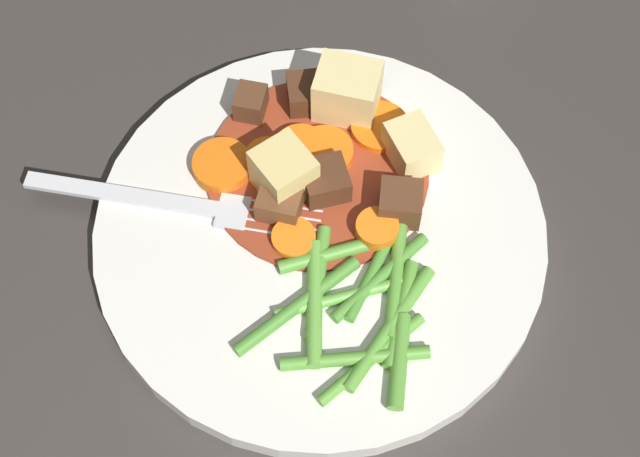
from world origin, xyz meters
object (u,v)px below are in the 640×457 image
object	(u,v)px
meat_chunk_0	(279,206)
meat_chunk_4	(401,206)
carrot_slice_4	(293,152)
potato_chunk_2	(347,93)
carrot_slice_3	(294,239)
meat_chunk_1	(251,104)
meat_chunk_3	(325,182)
fork	(182,204)
dinner_plate	(320,235)
carrot_slice_2	(380,128)
potato_chunk_1	(284,174)
carrot_slice_0	(325,154)
carrot_slice_5	(377,230)
carrot_slice_1	(222,166)
meat_chunk_2	(307,95)
potato_chunk_0	(412,148)
carrot_slice_6	(268,161)

from	to	relation	value
meat_chunk_0	meat_chunk_4	size ratio (longest dim) A/B	1.01
carrot_slice_4	potato_chunk_2	bearing A→B (deg)	-56.35
carrot_slice_4	meat_chunk_0	xyz separation A→B (m)	(-0.04, 0.02, 0.00)
carrot_slice_3	meat_chunk_1	size ratio (longest dim) A/B	1.26
meat_chunk_3	fork	bearing A→B (deg)	83.66
meat_chunk_4	potato_chunk_2	bearing A→B (deg)	8.99
dinner_plate	meat_chunk_3	world-z (taller)	meat_chunk_3
carrot_slice_2	meat_chunk_1	size ratio (longest dim) A/B	1.76
potato_chunk_1	meat_chunk_3	xyz separation A→B (m)	(-0.01, -0.02, -0.01)
meat_chunk_3	fork	size ratio (longest dim) A/B	0.15
dinner_plate	meat_chunk_1	size ratio (longest dim) A/B	13.08
fork	meat_chunk_3	bearing A→B (deg)	-96.34
carrot_slice_0	carrot_slice_5	size ratio (longest dim) A/B	1.39
carrot_slice_5	meat_chunk_4	world-z (taller)	meat_chunk_4
carrot_slice_0	carrot_slice_4	xyz separation A→B (m)	(0.01, 0.02, 0.00)
carrot_slice_3	meat_chunk_3	distance (m)	0.04
carrot_slice_1	meat_chunk_2	distance (m)	0.07
carrot_slice_1	potato_chunk_0	bearing A→B (deg)	-99.30
carrot_slice_1	fork	size ratio (longest dim) A/B	0.21
carrot_slice_5	meat_chunk_2	bearing A→B (deg)	10.81
meat_chunk_3	meat_chunk_4	xyz separation A→B (m)	(-0.03, -0.04, 0.00)
carrot_slice_1	carrot_slice_6	world-z (taller)	carrot_slice_6
dinner_plate	carrot_slice_4	bearing A→B (deg)	4.93
meat_chunk_4	fork	world-z (taller)	meat_chunk_4
carrot_slice_1	potato_chunk_1	bearing A→B (deg)	-122.26
potato_chunk_1	meat_chunk_2	bearing A→B (deg)	-24.89
carrot_slice_5	meat_chunk_0	bearing A→B (deg)	63.07
carrot_slice_1	meat_chunk_4	world-z (taller)	meat_chunk_4
carrot_slice_0	carrot_slice_3	world-z (taller)	carrot_slice_0
dinner_plate	carrot_slice_1	world-z (taller)	carrot_slice_1
carrot_slice_0	meat_chunk_0	bearing A→B (deg)	132.73
dinner_plate	meat_chunk_2	size ratio (longest dim) A/B	11.01
fork	dinner_plate	bearing A→B (deg)	-113.61
carrot_slice_6	meat_chunk_3	size ratio (longest dim) A/B	1.06
meat_chunk_3	potato_chunk_1	bearing A→B (deg)	73.60
carrot_slice_0	carrot_slice_6	xyz separation A→B (m)	(0.00, 0.03, 0.00)
carrot_slice_3	potato_chunk_0	bearing A→B (deg)	-64.09
meat_chunk_2	meat_chunk_4	distance (m)	0.09
meat_chunk_0	fork	xyz separation A→B (m)	(0.02, 0.05, -0.01)
meat_chunk_2	carrot_slice_1	bearing A→B (deg)	120.64
carrot_slice_4	meat_chunk_4	bearing A→B (deg)	-135.68
meat_chunk_2	potato_chunk_0	bearing A→B (deg)	-136.09
carrot_slice_4	potato_chunk_1	distance (m)	0.03
dinner_plate	meat_chunk_3	distance (m)	0.03
carrot_slice_0	carrot_slice_3	xyz separation A→B (m)	(-0.05, 0.03, -0.00)
carrot_slice_1	meat_chunk_3	bearing A→B (deg)	-116.28
potato_chunk_0	meat_chunk_1	bearing A→B (deg)	57.54
carrot_slice_2	meat_chunk_2	distance (m)	0.05
potato_chunk_1	meat_chunk_4	bearing A→B (deg)	-117.65
potato_chunk_1	carrot_slice_1	bearing A→B (deg)	57.74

